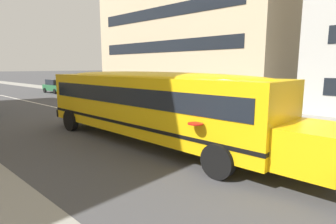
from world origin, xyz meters
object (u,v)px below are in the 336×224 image
Objects in this scene: school_bus at (152,101)px; parked_car_white_far_corner at (119,92)px; parked_car_green_near_corner at (56,86)px; parked_car_red_mid_block at (83,88)px.

school_bus is 14.71m from parked_car_white_far_corner.
parked_car_red_mid_block is at bearing 2.73° from parked_car_green_near_corner.
parked_car_white_far_corner is at bearing -3.15° from parked_car_red_mid_block.
parked_car_green_near_corner is (-12.24, -0.33, 0.00)m from parked_car_white_far_corner.
school_bus is 20.60m from parked_car_red_mid_block.
parked_car_green_near_corner is at bearing 178.27° from parked_car_white_far_corner.
parked_car_green_near_corner is at bearing 163.79° from school_bus.
school_bus reaches higher than parked_car_white_far_corner.
school_bus is 3.38× the size of parked_car_green_near_corner.
school_bus is at bearing -17.80° from parked_car_green_near_corner.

